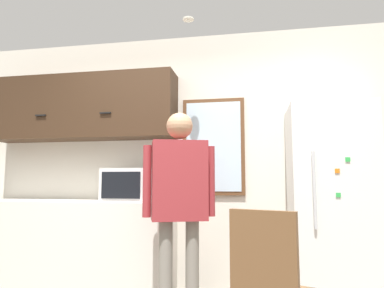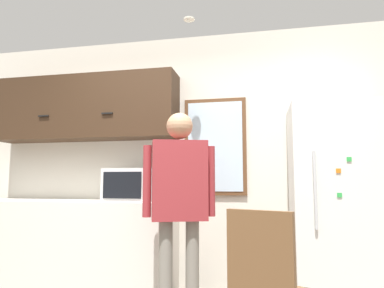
{
  "view_description": "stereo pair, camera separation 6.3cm",
  "coord_description": "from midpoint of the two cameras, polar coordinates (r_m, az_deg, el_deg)",
  "views": [
    {
      "loc": [
        0.68,
        -1.81,
        1.1
      ],
      "look_at": [
        0.18,
        0.98,
        1.41
      ],
      "focal_mm": 32.0,
      "sensor_mm": 36.0,
      "label": 1
    },
    {
      "loc": [
        0.74,
        -1.8,
        1.1
      ],
      "look_at": [
        0.18,
        0.98,
        1.41
      ],
      "focal_mm": 32.0,
      "sensor_mm": 36.0,
      "label": 2
    }
  ],
  "objects": [
    {
      "name": "refrigerator",
      "position": [
        3.32,
        22.95,
        -9.38
      ],
      "size": [
        0.7,
        0.68,
        1.79
      ],
      "color": "white",
      "rests_on": "ground_plane"
    },
    {
      "name": "chair",
      "position": [
        2.2,
        13.38,
        -21.79
      ],
      "size": [
        0.56,
        0.56,
        0.94
      ],
      "rotation": [
        0.0,
        0.0,
        2.75
      ],
      "color": "brown",
      "rests_on": "ground_plane"
    },
    {
      "name": "upper_cabinets",
      "position": [
        3.96,
        -17.08,
        5.65
      ],
      "size": [
        2.08,
        0.38,
        0.69
      ],
      "color": "#3D2819"
    },
    {
      "name": "counter",
      "position": [
        3.86,
        -18.49,
        -15.64
      ],
      "size": [
        2.08,
        0.55,
        0.9
      ],
      "color": "silver",
      "rests_on": "ground_plane"
    },
    {
      "name": "window",
      "position": [
        3.62,
        4.37,
        -0.4
      ],
      "size": [
        0.65,
        0.05,
        1.02
      ],
      "color": "brown"
    },
    {
      "name": "back_wall",
      "position": [
        3.69,
        0.3,
        -2.4
      ],
      "size": [
        6.0,
        0.06,
        2.7
      ],
      "color": "silver",
      "rests_on": "ground_plane"
    },
    {
      "name": "ceiling_light",
      "position": [
        3.56,
        0.05,
        20.07
      ],
      "size": [
        0.11,
        0.11,
        0.01
      ],
      "color": "white"
    },
    {
      "name": "person",
      "position": [
        2.84,
        -1.49,
        -7.81
      ],
      "size": [
        0.57,
        0.35,
        1.68
      ],
      "rotation": [
        0.0,
        0.0,
        0.33
      ],
      "color": "gray",
      "rests_on": "ground_plane"
    },
    {
      "name": "microwave",
      "position": [
        3.49,
        -9.13,
        -6.75
      ],
      "size": [
        0.55,
        0.38,
        0.32
      ],
      "color": "white",
      "rests_on": "counter"
    }
  ]
}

